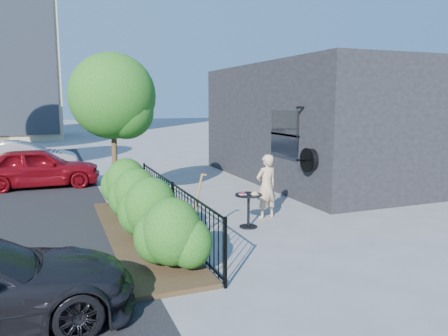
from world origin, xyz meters
name	(u,v)px	position (x,y,z in m)	size (l,w,h in m)	color
ground	(238,225)	(0.00, 0.00, 0.00)	(120.00, 120.00, 0.00)	gray
shop_building	(329,123)	(5.50, 4.50, 2.00)	(6.22, 9.00, 4.00)	black
fence	(173,207)	(-1.50, 0.00, 0.56)	(0.05, 6.05, 1.10)	black
planting_bed	(141,234)	(-2.20, 0.00, 0.04)	(1.30, 6.00, 0.08)	#382616
shrubs	(143,202)	(-2.10, 0.10, 0.70)	(1.10, 5.60, 1.24)	#125015
patio_tree	(115,101)	(-2.24, 2.76, 2.76)	(2.20, 2.20, 3.94)	#3F2B19
cafe_table	(249,204)	(0.15, -0.23, 0.52)	(0.60, 0.60, 0.80)	black
woman	(266,186)	(0.87, 0.33, 0.77)	(0.56, 0.37, 1.53)	tan
shovel	(194,211)	(-1.26, -0.71, 0.61)	(0.46, 0.18, 1.39)	brown
car_red	(38,168)	(-4.27, 6.39, 0.65)	(1.53, 3.81, 1.30)	maroon
car_silver	(22,159)	(-4.86, 8.84, 0.66)	(1.39, 3.98, 1.31)	#AEAEB3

